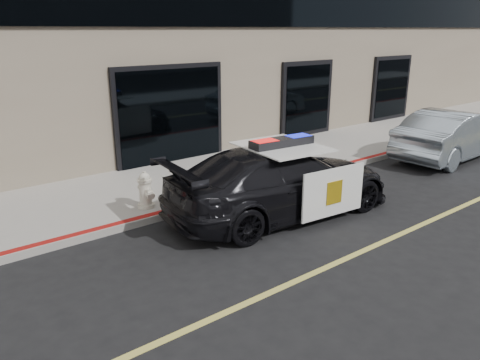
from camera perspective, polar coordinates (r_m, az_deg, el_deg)
ground at (r=9.66m, az=19.06°, el=-6.24°), size 120.00×120.00×0.00m
sidewalk_n at (r=12.97m, az=-0.55°, el=1.28°), size 60.00×3.50×0.15m
police_car at (r=9.88m, az=5.02°, el=-0.09°), size 3.05×5.50×1.67m
silver_sedan at (r=15.58m, az=24.52°, el=5.06°), size 1.91×4.67×1.50m
fire_hydrant at (r=10.12m, az=-11.45°, el=-1.30°), size 0.36×0.50×0.80m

